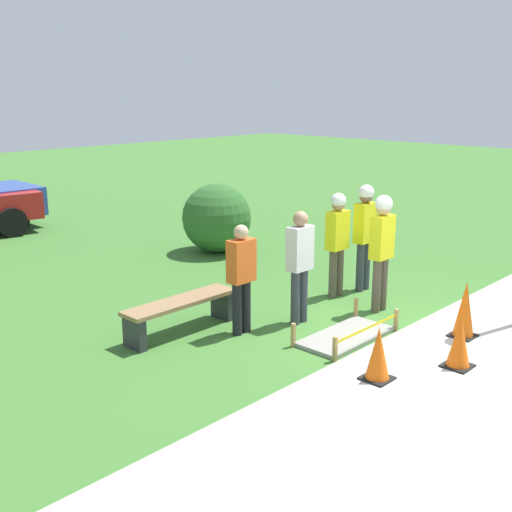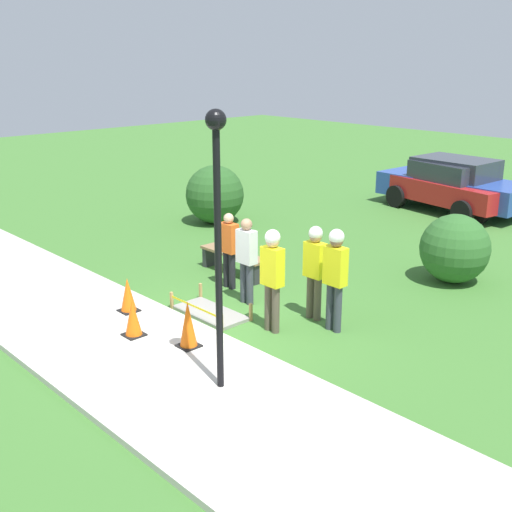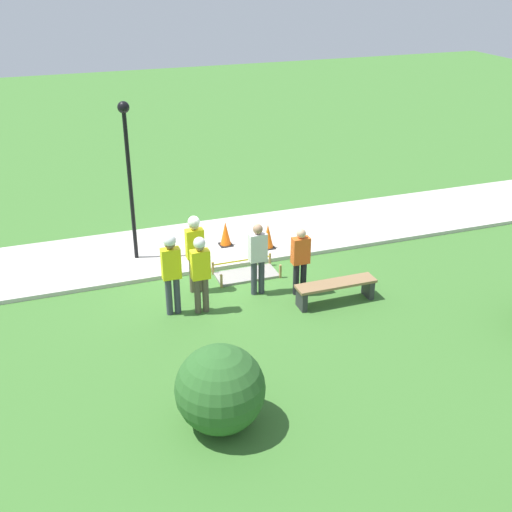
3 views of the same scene
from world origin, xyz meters
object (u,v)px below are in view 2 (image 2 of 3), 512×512
object	(u,v)px
worker_trainee	(335,270)
bystander_in_orange_shirt	(229,246)
lamppost_near	(217,213)
traffic_cone_far_patch	(133,318)
worker_supervisor	(315,264)
park_bench	(234,259)
bystander_in_gray_shirt	(247,256)
worker_assistant	(272,271)
traffic_cone_near_patch	(128,295)
parked_car_blue	(454,184)
parked_car_red	(451,185)
traffic_cone_sidewalk_edge	(188,324)

from	to	relation	value
worker_trainee	bystander_in_orange_shirt	xyz separation A→B (m)	(-2.93, 0.09, -0.23)
lamppost_near	traffic_cone_far_patch	bearing A→B (deg)	178.90
worker_supervisor	worker_trainee	distance (m)	0.62
park_bench	bystander_in_gray_shirt	xyz separation A→B (m)	(1.50, -0.98, 0.62)
worker_assistant	worker_trainee	distance (m)	1.10
worker_supervisor	park_bench	bearing A→B (deg)	168.32
traffic_cone_far_patch	lamppost_near	distance (m)	3.27
worker_assistant	bystander_in_gray_shirt	xyz separation A→B (m)	(-1.30, 0.58, -0.15)
bystander_in_orange_shirt	traffic_cone_far_patch	bearing A→B (deg)	-73.48
traffic_cone_far_patch	traffic_cone_near_patch	bearing A→B (deg)	151.88
bystander_in_orange_shirt	parked_car_blue	xyz separation A→B (m)	(-0.50, 9.72, -0.07)
traffic_cone_far_patch	bystander_in_orange_shirt	xyz separation A→B (m)	(-0.87, 2.93, 0.48)
parked_car_red	parked_car_blue	xyz separation A→B (m)	(0.00, 0.16, 0.02)
traffic_cone_near_patch	park_bench	distance (m)	3.08
worker_supervisor	bystander_in_gray_shirt	bearing A→B (deg)	-165.30
worker_supervisor	parked_car_red	world-z (taller)	worker_supervisor
lamppost_near	traffic_cone_near_patch	bearing A→B (deg)	170.25
lamppost_near	parked_car_red	xyz separation A→B (m)	(-3.72, 12.53, -1.87)
parked_car_blue	bystander_in_orange_shirt	bearing A→B (deg)	-85.07
worker_trainee	lamppost_near	bearing A→B (deg)	-84.10
bystander_in_gray_shirt	park_bench	bearing A→B (deg)	146.78
bystander_in_orange_shirt	worker_supervisor	bearing A→B (deg)	1.13
lamppost_near	park_bench	bearing A→B (deg)	136.53
park_bench	worker_trainee	bearing A→B (deg)	-11.94
bystander_in_gray_shirt	parked_car_red	xyz separation A→B (m)	(-1.40, 9.89, -0.16)
worker_trainee	traffic_cone_far_patch	bearing A→B (deg)	-126.05
traffic_cone_far_patch	parked_car_blue	distance (m)	12.73
park_bench	parked_car_blue	bearing A→B (deg)	89.38
worker_assistant	parked_car_blue	bearing A→B (deg)	104.22
traffic_cone_near_patch	parked_car_red	world-z (taller)	parked_car_red
traffic_cone_sidewalk_edge	parked_car_blue	size ratio (longest dim) A/B	0.17
worker_supervisor	parked_car_blue	world-z (taller)	worker_supervisor
traffic_cone_sidewalk_edge	lamppost_near	world-z (taller)	lamppost_near
park_bench	lamppost_near	distance (m)	5.76
park_bench	worker_supervisor	distance (m)	3.07
bystander_in_orange_shirt	parked_car_blue	distance (m)	9.73
worker_assistant	parked_car_blue	world-z (taller)	worker_assistant
bystander_in_orange_shirt	parked_car_red	world-z (taller)	bystander_in_orange_shirt
worker_trainee	traffic_cone_near_patch	bearing A→B (deg)	-142.98
bystander_in_gray_shirt	parked_car_red	bearing A→B (deg)	98.06
worker_supervisor	worker_trainee	size ratio (longest dim) A/B	0.95
parked_car_red	traffic_cone_far_patch	bearing A→B (deg)	-73.99
traffic_cone_far_patch	worker_trainee	size ratio (longest dim) A/B	0.35
lamppost_near	parked_car_blue	size ratio (longest dim) A/B	0.84
traffic_cone_far_patch	bystander_in_orange_shirt	world-z (taller)	bystander_in_orange_shirt
traffic_cone_sidewalk_edge	worker_assistant	distance (m)	1.75
traffic_cone_near_patch	traffic_cone_sidewalk_edge	distance (m)	1.99
bystander_in_orange_shirt	lamppost_near	size ratio (longest dim) A/B	0.41
traffic_cone_far_patch	park_bench	xyz separation A→B (m)	(-1.46, 3.58, -0.07)
traffic_cone_far_patch	parked_car_blue	size ratio (longest dim) A/B	0.14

